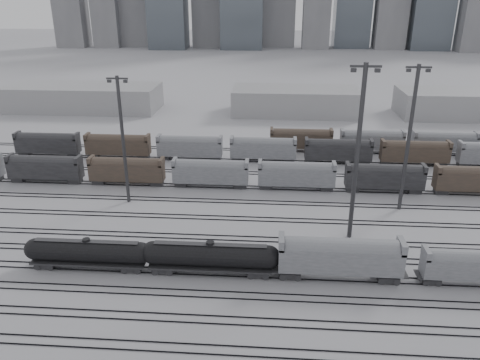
# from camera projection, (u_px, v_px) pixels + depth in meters

# --- Properties ---
(ground) EXTENTS (900.00, 900.00, 0.00)m
(ground) POSITION_uv_depth(u_px,v_px,m) (245.00, 278.00, 63.81)
(ground) COLOR silver
(ground) RESTS_ON ground
(tracks) EXTENTS (220.00, 71.50, 0.16)m
(tracks) POSITION_uv_depth(u_px,v_px,m) (252.00, 220.00, 79.97)
(tracks) COLOR black
(tracks) RESTS_ON ground
(tank_car_a) EXTENTS (18.13, 3.02, 4.48)m
(tank_car_a) POSITION_uv_depth(u_px,v_px,m) (88.00, 252.00, 65.29)
(tank_car_a) COLOR black
(tank_car_a) RESTS_ON ground
(tank_car_b) EXTENTS (19.17, 3.20, 4.74)m
(tank_car_b) POSITION_uv_depth(u_px,v_px,m) (210.00, 256.00, 64.05)
(tank_car_b) COLOR black
(tank_car_b) RESTS_ON ground
(hopper_car_a) EXTENTS (16.54, 3.29, 5.91)m
(hopper_car_a) POSITION_uv_depth(u_px,v_px,m) (340.00, 255.00, 62.50)
(hopper_car_a) COLOR black
(hopper_car_a) RESTS_ON ground
(hopper_car_b) EXTENTS (13.76, 2.73, 4.92)m
(hopper_car_b) POSITION_uv_depth(u_px,v_px,m) (476.00, 264.00, 61.51)
(hopper_car_b) COLOR black
(hopper_car_b) RESTS_ON ground
(light_mast_b) EXTENTS (3.73, 0.60, 23.28)m
(light_mast_b) POSITION_uv_depth(u_px,v_px,m) (123.00, 138.00, 82.66)
(light_mast_b) COLOR #363638
(light_mast_b) RESTS_ON ground
(light_mast_c) EXTENTS (4.37, 0.70, 27.33)m
(light_mast_c) POSITION_uv_depth(u_px,v_px,m) (358.00, 150.00, 69.34)
(light_mast_c) COLOR #363638
(light_mast_c) RESTS_ON ground
(light_mast_d) EXTENTS (4.10, 0.66, 25.64)m
(light_mast_d) POSITION_uv_depth(u_px,v_px,m) (409.00, 136.00, 79.31)
(light_mast_d) COLOR #363638
(light_mast_d) RESTS_ON ground
(bg_string_near) EXTENTS (151.00, 3.00, 5.60)m
(bg_string_near) POSITION_uv_depth(u_px,v_px,m) (296.00, 176.00, 91.81)
(bg_string_near) COLOR gray
(bg_string_near) RESTS_ON ground
(bg_string_mid) EXTENTS (151.00, 3.00, 5.60)m
(bg_string_mid) POSITION_uv_depth(u_px,v_px,m) (338.00, 151.00, 105.93)
(bg_string_mid) COLOR black
(bg_string_mid) RESTS_ON ground
(bg_string_far) EXTENTS (66.00, 3.00, 5.60)m
(bg_string_far) POSITION_uv_depth(u_px,v_px,m) (408.00, 143.00, 112.12)
(bg_string_far) COLOR brown
(bg_string_far) RESTS_ON ground
(warehouse_left) EXTENTS (50.00, 18.00, 8.00)m
(warehouse_left) POSITION_uv_depth(u_px,v_px,m) (83.00, 98.00, 154.33)
(warehouse_left) COLOR #A3A3A6
(warehouse_left) RESTS_ON ground
(warehouse_mid) EXTENTS (40.00, 18.00, 8.00)m
(warehouse_mid) POSITION_uv_depth(u_px,v_px,m) (295.00, 101.00, 149.51)
(warehouse_mid) COLOR #A3A3A6
(warehouse_mid) RESTS_ON ground
(warehouse_right) EXTENTS (35.00, 18.00, 8.00)m
(warehouse_right) POSITION_uv_depth(u_px,v_px,m) (456.00, 103.00, 146.07)
(warehouse_right) COLOR #A3A3A6
(warehouse_right) RESTS_ON ground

